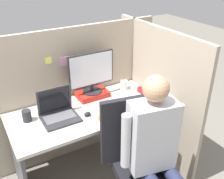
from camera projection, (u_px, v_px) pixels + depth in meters
name	position (u px, v px, depth m)	size (l,w,h in m)	color
cubicle_panel_back	(73.00, 95.00, 2.74)	(1.95, 0.05, 1.43)	tan
cubicle_panel_right	(155.00, 95.00, 2.75)	(0.04, 1.31, 1.43)	tan
desk	(89.00, 126.00, 2.54)	(1.45, 0.68, 0.73)	beige
paper_box	(92.00, 94.00, 2.67)	(0.31, 0.21, 0.06)	red
monitor	(91.00, 72.00, 2.56)	(0.47, 0.20, 0.41)	#232328
laptop	(59.00, 113.00, 2.31)	(0.32, 0.26, 0.27)	#2D2D33
mouse	(88.00, 114.00, 2.36)	(0.06, 0.05, 0.04)	black
stapler	(143.00, 92.00, 2.72)	(0.04, 0.15, 0.06)	#A31919
carrot_toy	(103.00, 121.00, 2.26)	(0.04, 0.14, 0.04)	orange
office_chair	(139.00, 161.00, 2.14)	(0.55, 0.60, 1.05)	black
person	(157.00, 149.00, 1.92)	(0.47, 0.50, 1.33)	#282D4C
coffee_mug	(124.00, 85.00, 2.80)	(0.08, 0.08, 0.10)	white
pen_cup	(27.00, 116.00, 2.27)	(0.08, 0.08, 0.10)	#28282D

